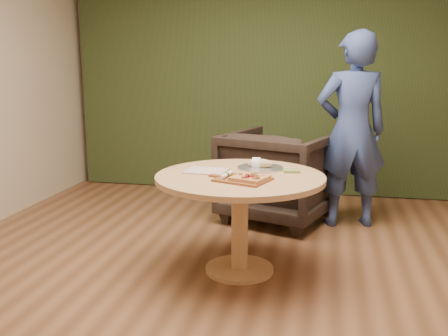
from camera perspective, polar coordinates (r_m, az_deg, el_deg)
name	(u,v)px	position (r m, az deg, el deg)	size (l,w,h in m)	color
room_shell	(219,88)	(3.18, -0.62, 9.16)	(5.04, 6.04, 2.84)	brown
curtain	(272,76)	(6.04, 5.47, 10.43)	(4.80, 0.14, 2.78)	#253216
pedestal_table	(240,193)	(3.68, 1.84, -2.92)	(1.24, 1.24, 0.75)	tan
pizza_paddle	(241,179)	(3.47, 2.00, -1.32)	(0.47, 0.38, 0.01)	brown
flatbread_pizza	(250,178)	(3.44, 3.01, -1.11)	(0.28, 0.28, 0.04)	tan
cutlery_roll	(227,175)	(3.52, 0.29, -0.78)	(0.06, 0.20, 0.03)	white
newspaper	(206,171)	(3.76, -2.03, -0.33)	(0.30, 0.25, 0.01)	silver
serving_tray	(260,168)	(3.86, 4.16, 0.00)	(0.36, 0.36, 0.02)	silver
bread_roll	(259,163)	(3.85, 4.04, 0.54)	(0.19, 0.09, 0.09)	tan
green_packet	(292,171)	(3.77, 7.73, -0.33)	(0.12, 0.10, 0.02)	#5B6B30
armchair	(279,171)	(4.99, 6.27, -0.35)	(0.97, 0.90, 0.99)	black
person_standing	(352,131)	(4.87, 14.38, 4.14)	(0.68, 0.44, 1.85)	#324581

